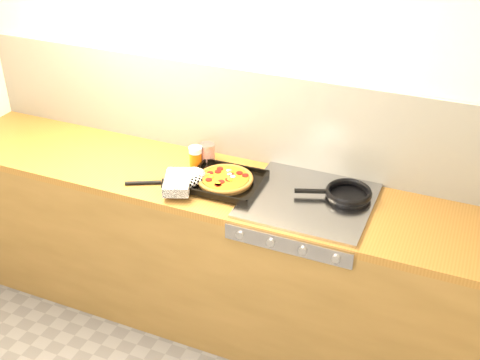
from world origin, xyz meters
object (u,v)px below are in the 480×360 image
at_px(frying_pan, 347,194).
at_px(tomato_can, 207,154).
at_px(pizza_on_tray, 212,180).
at_px(juice_glass, 196,157).

xyz_separation_m(frying_pan, tomato_can, (-0.78, 0.06, 0.02)).
relative_size(pizza_on_tray, tomato_can, 4.14).
bearing_deg(frying_pan, pizza_on_tray, -167.40).
bearing_deg(juice_glass, tomato_can, 56.74).
distance_m(pizza_on_tray, frying_pan, 0.66).
bearing_deg(frying_pan, juice_glass, 179.70).
bearing_deg(pizza_on_tray, frying_pan, 12.60).
bearing_deg(pizza_on_tray, juice_glass, 138.30).
height_order(pizza_on_tray, tomato_can, tomato_can).
height_order(frying_pan, juice_glass, juice_glass).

